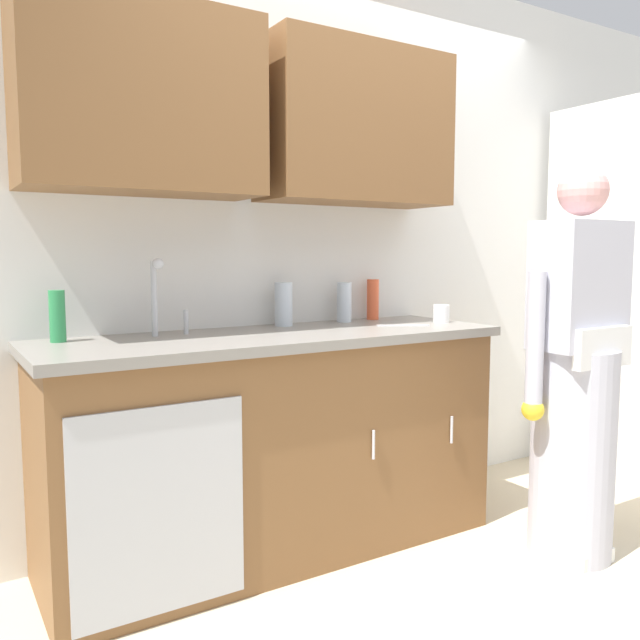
{
  "coord_description": "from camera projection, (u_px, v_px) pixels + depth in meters",
  "views": [
    {
      "loc": [
        -1.8,
        -1.68,
        1.27
      ],
      "look_at": [
        -0.42,
        0.55,
        1.0
      ],
      "focal_mm": 36.38,
      "sensor_mm": 36.0,
      "label": 1
    }
  ],
  "objects": [
    {
      "name": "sink",
      "position": [
        177.0,
        343.0,
        2.49
      ],
      "size": [
        0.5,
        0.36,
        0.35
      ],
      "color": "#B7BABF",
      "rests_on": "counter_cabinet"
    },
    {
      "name": "countertop",
      "position": [
        275.0,
        338.0,
        2.7
      ],
      "size": [
        1.96,
        0.66,
        0.04
      ],
      "primitive_type": "cube",
      "color": "gray",
      "rests_on": "counter_cabinet"
    },
    {
      "name": "closet_door_panel",
      "position": [
        630.0,
        295.0,
        3.48
      ],
      "size": [
        0.04,
        1.1,
        2.1
      ],
      "primitive_type": "cube",
      "rotation": [
        0.0,
        0.0,
        1.57
      ],
      "color": "silver",
      "rests_on": "ground"
    },
    {
      "name": "bottle_dish_liquid",
      "position": [
        284.0,
        304.0,
        2.95
      ],
      "size": [
        0.08,
        0.08,
        0.2
      ],
      "primitive_type": "cylinder",
      "color": "silver",
      "rests_on": "countertop"
    },
    {
      "name": "bottle_cleaner_spray",
      "position": [
        373.0,
        299.0,
        3.24
      ],
      "size": [
        0.06,
        0.06,
        0.2
      ],
      "primitive_type": "cylinder",
      "color": "#E05933",
      "rests_on": "countertop"
    },
    {
      "name": "bottle_water_short",
      "position": [
        57.0,
        316.0,
        2.41
      ],
      "size": [
        0.06,
        0.06,
        0.19
      ],
      "primitive_type": "cylinder",
      "color": "#2D8C4C",
      "rests_on": "countertop"
    },
    {
      "name": "cup_by_sink",
      "position": [
        441.0,
        314.0,
        3.1
      ],
      "size": [
        0.08,
        0.08,
        0.09
      ],
      "primitive_type": "cylinder",
      "color": "white",
      "rests_on": "countertop"
    },
    {
      "name": "counter_cabinet",
      "position": [
        275.0,
        447.0,
        2.75
      ],
      "size": [
        1.9,
        0.62,
        0.9
      ],
      "color": "brown",
      "rests_on": "ground"
    },
    {
      "name": "kitchen_wall_with_uppers",
      "position": [
        322.0,
        211.0,
        3.11
      ],
      "size": [
        4.8,
        0.44,
        2.7
      ],
      "color": "silver",
      "rests_on": "ground"
    },
    {
      "name": "knife_on_counter",
      "position": [
        403.0,
        325.0,
        2.96
      ],
      "size": [
        0.22,
        0.14,
        0.01
      ],
      "primitive_type": "cube",
      "rotation": [
        0.0,
        0.0,
        2.62
      ],
      "color": "silver",
      "rests_on": "countertop"
    },
    {
      "name": "bottle_soap",
      "position": [
        344.0,
        302.0,
        3.12
      ],
      "size": [
        0.07,
        0.07,
        0.19
      ],
      "primitive_type": "cylinder",
      "color": "silver",
      "rests_on": "countertop"
    },
    {
      "name": "ground_plane",
      "position": [
        488.0,
        585.0,
        2.49
      ],
      "size": [
        9.0,
        9.0,
        0.0
      ],
      "primitive_type": "plane",
      "color": "beige"
    },
    {
      "name": "person_at_sink",
      "position": [
        575.0,
        394.0,
        2.68
      ],
      "size": [
        0.55,
        0.34,
        1.62
      ],
      "color": "white",
      "rests_on": "ground"
    }
  ]
}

